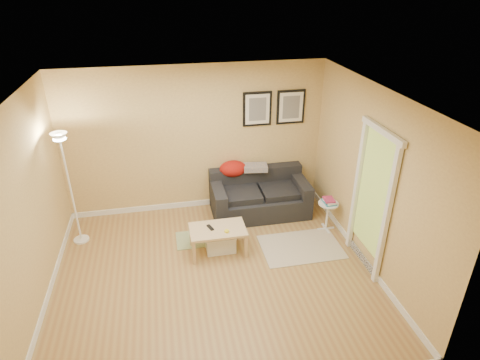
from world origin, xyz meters
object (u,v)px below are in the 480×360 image
Objects in this scene: book_stack at (329,201)px; floor_lamp at (71,193)px; coffee_table at (218,240)px; side_table at (327,216)px; sofa at (260,194)px; storage_bin at (220,242)px.

floor_lamp is at bearing 164.67° from book_stack.
coffee_table is 0.46× the size of floor_lamp.
side_table is 0.28× the size of floor_lamp.
coffee_table is at bearing -132.25° from sofa.
storage_bin is 0.25× the size of floor_lamp.
floor_lamp is at bearing 176.41° from coffee_table.
storage_bin is (-0.87, -0.96, -0.23)m from sofa.
sofa is 2.00× the size of coffee_table.
sofa reaches higher than book_stack.
sofa is 3.10m from floor_lamp.
side_table is at bearing -6.93° from floor_lamp.
storage_bin is at bearing 177.87° from book_stack.
side_table is at bearing -37.93° from sofa.
book_stack reaches higher than storage_bin.
storage_bin is at bearing -132.16° from sofa.
side_table reaches higher than storage_bin.
sofa is 1.24m from side_table.
coffee_table is 0.09m from storage_bin.
book_stack reaches higher than side_table.
side_table is (0.97, -0.76, -0.12)m from sofa.
storage_bin is at bearing -17.55° from floor_lamp.
floor_lamp reaches higher than side_table.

